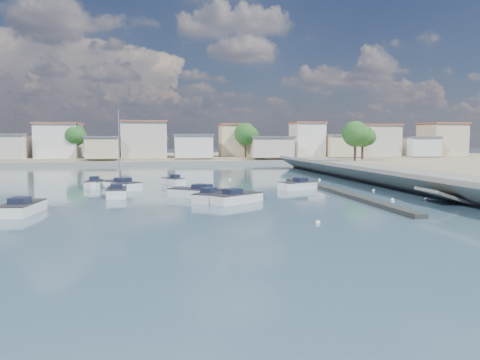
# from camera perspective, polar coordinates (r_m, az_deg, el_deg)

# --- Properties ---
(ground) EXTENTS (400.00, 400.00, 0.00)m
(ground) POSITION_cam_1_polar(r_m,az_deg,el_deg) (73.72, -0.89, 0.67)
(ground) COLOR #345468
(ground) RESTS_ON ground
(seawall_walkway) EXTENTS (5.00, 90.00, 1.80)m
(seawall_walkway) POSITION_cam_1_polar(r_m,az_deg,el_deg) (54.44, 23.20, -0.32)
(seawall_walkway) COLOR slate
(seawall_walkway) RESTS_ON ground
(breakwater) EXTENTS (2.00, 31.02, 0.35)m
(breakwater) POSITION_cam_1_polar(r_m,az_deg,el_deg) (48.99, 11.84, -1.43)
(breakwater) COLOR black
(breakwater) RESTS_ON ground
(far_shore_land) EXTENTS (160.00, 40.00, 1.40)m
(far_shore_land) POSITION_cam_1_polar(r_m,az_deg,el_deg) (125.28, -4.35, 2.76)
(far_shore_land) COLOR gray
(far_shore_land) RESTS_ON ground
(far_shore_quay) EXTENTS (160.00, 2.50, 0.80)m
(far_shore_quay) POSITION_cam_1_polar(r_m,az_deg,el_deg) (104.40, -3.37, 2.15)
(far_shore_quay) COLOR slate
(far_shore_quay) RESTS_ON ground
(far_town) EXTENTS (113.01, 12.80, 8.35)m
(far_town) POSITION_cam_1_polar(r_m,az_deg,el_deg) (111.71, 1.80, 4.67)
(far_town) COLOR beige
(far_town) RESTS_ON far_shore_land
(shore_trees) EXTENTS (74.56, 38.32, 7.92)m
(shore_trees) POSITION_cam_1_polar(r_m,az_deg,el_deg) (102.62, 1.44, 5.36)
(shore_trees) COLOR #38281E
(shore_trees) RESTS_ON ground
(motorboat_a) EXTENTS (2.46, 5.68, 1.48)m
(motorboat_a) POSITION_cam_1_polar(r_m,az_deg,el_deg) (39.00, -24.84, -3.11)
(motorboat_a) COLOR white
(motorboat_a) RESTS_ON ground
(motorboat_b) EXTENTS (3.63, 4.41, 1.48)m
(motorboat_b) POSITION_cam_1_polar(r_m,az_deg,el_deg) (42.23, -3.46, -2.07)
(motorboat_b) COLOR white
(motorboat_b) RESTS_ON ground
(motorboat_c) EXTENTS (5.80, 4.94, 1.48)m
(motorboat_c) POSITION_cam_1_polar(r_m,az_deg,el_deg) (45.31, -5.57, -1.60)
(motorboat_c) COLOR white
(motorboat_c) RESTS_ON ground
(motorboat_d) EXTENTS (4.88, 3.57, 1.48)m
(motorboat_d) POSITION_cam_1_polar(r_m,az_deg,el_deg) (52.36, 6.82, -0.72)
(motorboat_d) COLOR white
(motorboat_d) RESTS_ON ground
(motorboat_e) EXTENTS (2.14, 5.20, 1.48)m
(motorboat_e) POSITION_cam_1_polar(r_m,az_deg,el_deg) (47.24, -14.77, -1.47)
(motorboat_e) COLOR white
(motorboat_e) RESTS_ON ground
(motorboat_f) EXTENTS (2.98, 3.63, 1.48)m
(motorboat_f) POSITION_cam_1_polar(r_m,az_deg,el_deg) (58.01, -8.21, -0.18)
(motorboat_f) COLOR white
(motorboat_f) RESTS_ON ground
(motorboat_g) EXTENTS (1.67, 4.76, 1.48)m
(motorboat_g) POSITION_cam_1_polar(r_m,az_deg,el_deg) (56.11, -17.39, -0.54)
(motorboat_g) COLOR white
(motorboat_g) RESTS_ON ground
(motorboat_h) EXTENTS (5.13, 4.54, 1.48)m
(motorboat_h) POSITION_cam_1_polar(r_m,az_deg,el_deg) (41.25, -0.19, -2.23)
(motorboat_h) COLOR white
(motorboat_h) RESTS_ON ground
(sailboat) EXTENTS (5.23, 5.98, 9.00)m
(sailboat) POSITION_cam_1_polar(r_m,az_deg,el_deg) (54.57, -14.58, -0.58)
(sailboat) COLOR white
(sailboat) RESTS_ON ground
(mooring_buoys) EXTENTS (15.12, 34.32, 0.35)m
(mooring_buoys) POSITION_cam_1_polar(r_m,az_deg,el_deg) (50.05, 11.52, -1.43)
(mooring_buoys) COLOR white
(mooring_buoys) RESTS_ON ground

